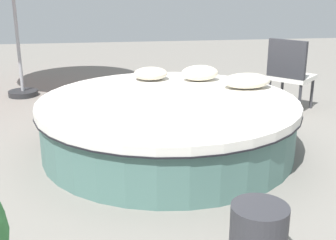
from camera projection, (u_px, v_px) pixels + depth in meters
The scene contains 7 objects.
ground_plane at pixel (168, 150), 4.80m from camera, with size 16.00×16.00×0.00m, color gray.
round_bed at pixel (168, 124), 4.71m from camera, with size 2.70×2.70×0.56m.
throw_pillow_0 at pixel (247, 81), 5.04m from camera, with size 0.54×0.33×0.17m, color beige.
throw_pillow_1 at pixel (200, 73), 5.40m from camera, with size 0.45×0.28×0.19m, color beige.
throw_pillow_2 at pixel (151, 74), 5.45m from camera, with size 0.41×0.35×0.15m, color beige.
patio_chair at pixel (290, 70), 6.01m from camera, with size 0.72×0.72×0.98m.
side_table at pixel (258, 235), 2.86m from camera, with size 0.37×0.37×0.42m, color #333338.
Camera 1 is at (0.58, 4.42, 1.80)m, focal length 48.05 mm.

